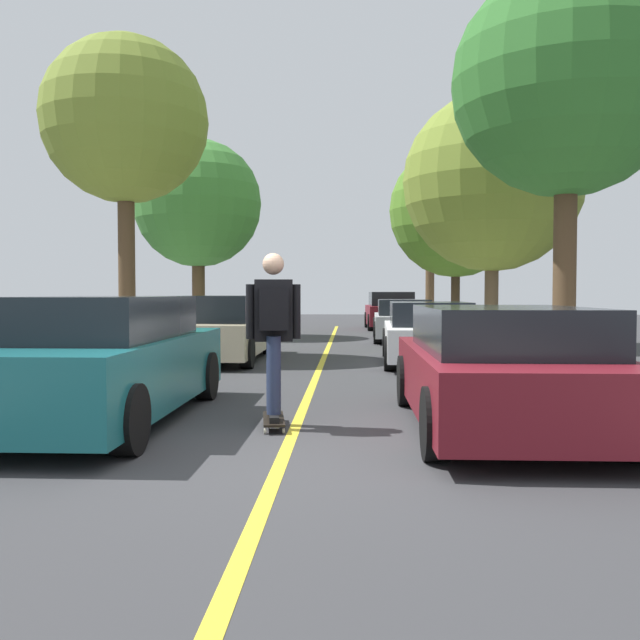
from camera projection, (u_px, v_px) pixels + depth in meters
name	position (u px, v px, depth m)	size (l,w,h in m)	color
ground	(285.00, 454.00, 6.19)	(80.00, 80.00, 0.00)	#353538
center_line	(310.00, 390.00, 10.19)	(0.12, 39.20, 0.01)	gold
parked_car_left_nearest	(102.00, 360.00, 7.72)	(1.88, 4.62, 1.40)	#196066
parked_car_left_near	(220.00, 328.00, 14.73)	(1.90, 4.60, 1.38)	#BCAD89
parked_car_right_nearest	(502.00, 368.00, 7.30)	(1.97, 4.31, 1.29)	maroon
parked_car_right_near	(429.00, 333.00, 14.11)	(1.97, 4.34, 1.25)	white
parked_car_right_far	(403.00, 320.00, 20.96)	(1.91, 4.63, 1.24)	#B7B7BC
parked_car_right_farthest	(391.00, 311.00, 27.41)	(2.03, 4.05, 1.47)	maroon
street_tree_left_nearest	(125.00, 121.00, 15.11)	(3.61, 3.61, 6.88)	#4C3823
street_tree_left_near	(198.00, 204.00, 22.32)	(4.09, 4.09, 6.22)	#4C3823
street_tree_right_nearest	(567.00, 83.00, 12.01)	(3.99, 3.99, 6.96)	#4C3823
street_tree_right_near	(493.00, 183.00, 18.33)	(4.73, 4.73, 6.59)	brown
street_tree_right_far	(456.00, 211.00, 24.67)	(4.74, 4.74, 6.59)	#3D2D1E
street_tree_right_farthest	(430.00, 218.00, 32.65)	(2.84, 2.84, 6.33)	#4C3823
fire_hydrant	(510.00, 342.00, 13.45)	(0.20, 0.20, 0.70)	#B2140F
skateboard	(274.00, 419.00, 7.40)	(0.33, 0.86, 0.10)	black
skateboarder	(273.00, 325.00, 7.33)	(0.59, 0.71, 1.75)	black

